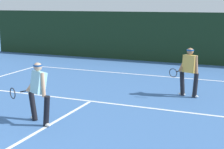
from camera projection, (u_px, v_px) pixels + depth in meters
court_line_baseline_far at (137, 74)px, 15.54m from camera, size 10.57×0.10×0.01m
court_line_service at (91, 101)px, 11.32m from camera, size 8.62×0.10×0.01m
court_line_centre at (30, 136)px, 8.35m from camera, size 0.10×6.40×0.01m
player_near at (38, 90)px, 9.10m from camera, size 1.11×0.83×1.62m
player_far at (189, 70)px, 11.71m from camera, size 0.95×0.88×1.65m
back_fence_windscreen at (160, 37)px, 18.60m from camera, size 21.06×0.12×2.63m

